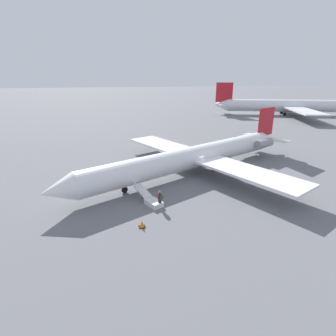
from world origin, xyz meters
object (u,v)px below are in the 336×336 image
object	(u,v)px
airplane_main	(198,156)
airplane_far_right	(295,106)
boarding_stairs	(151,200)
passenger	(160,198)

from	to	relation	value
airplane_main	airplane_far_right	world-z (taller)	airplane_far_right
airplane_main	boarding_stairs	distance (m)	10.89
airplane_main	airplane_far_right	bearing A→B (deg)	-162.97
boarding_stairs	passenger	distance (m)	1.33
boarding_stairs	airplane_far_right	bearing A→B (deg)	-72.36
airplane_main	boarding_stairs	xyz separation A→B (m)	(7.63, 7.58, -1.77)
airplane_main	airplane_far_right	xyz separation A→B (m)	(-49.47, -42.29, 0.83)
airplane_far_right	passenger	world-z (taller)	airplane_far_right
airplane_main	airplane_far_right	distance (m)	65.09
passenger	airplane_main	bearing A→B (deg)	-62.68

